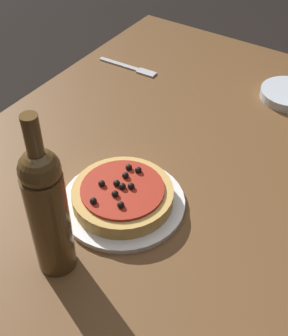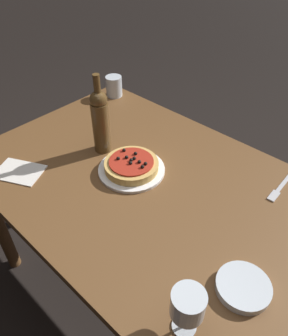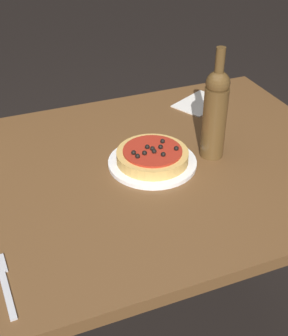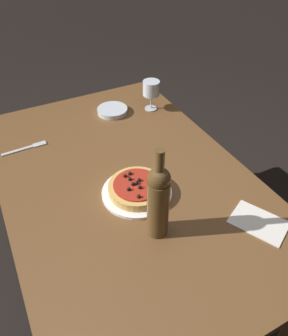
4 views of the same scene
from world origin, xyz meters
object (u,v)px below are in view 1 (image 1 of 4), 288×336
at_px(dining_table, 150,203).
at_px(wine_bottle, 47,209).
at_px(pizza, 121,194).
at_px(side_bowl, 288,94).
at_px(dinner_plate, 121,202).
at_px(fork, 131,68).

height_order(dining_table, wine_bottle, wine_bottle).
bearing_deg(pizza, side_bowl, -14.74).
relative_size(dinner_plate, pizza, 1.24).
bearing_deg(dining_table, side_bowl, -17.31).
bearing_deg(pizza, fork, 32.28).
distance_m(dining_table, fork, 0.47).
xyz_separation_m(dinner_plate, side_bowl, (0.56, -0.15, 0.01)).
bearing_deg(dinner_plate, fork, 32.28).
xyz_separation_m(dinner_plate, fork, (0.46, 0.29, -0.00)).
xyz_separation_m(wine_bottle, side_bowl, (0.74, -0.16, -0.13)).
xyz_separation_m(dinner_plate, wine_bottle, (-0.18, 0.01, 0.14)).
distance_m(pizza, fork, 0.54).
distance_m(dinner_plate, pizza, 0.02).
distance_m(dining_table, side_bowl, 0.49).
relative_size(dinner_plate, wine_bottle, 0.78).
bearing_deg(side_bowl, fork, 103.19).
distance_m(pizza, wine_bottle, 0.21).
height_order(dinner_plate, fork, dinner_plate).
xyz_separation_m(dining_table, fork, (0.36, 0.29, 0.09)).
bearing_deg(dining_table, wine_bottle, 176.54).
height_order(pizza, fork, pizza).
bearing_deg(dining_table, fork, 39.54).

